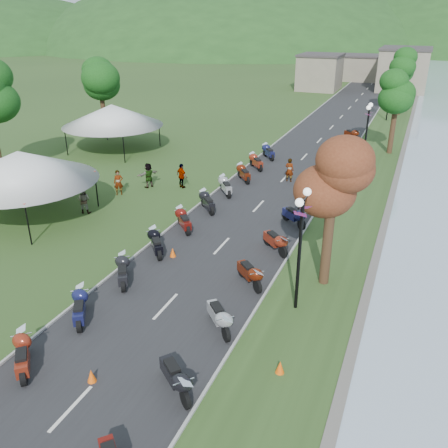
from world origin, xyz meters
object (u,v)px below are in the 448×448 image
(vendor_tent_main, at_px, (23,185))
(pedestrian_b, at_px, (85,213))
(pedestrian_a, at_px, (120,195))
(pedestrian_c, at_px, (60,196))

(vendor_tent_main, bearing_deg, pedestrian_b, 32.00)
(pedestrian_a, relative_size, pedestrian_b, 1.02)
(vendor_tent_main, bearing_deg, pedestrian_a, 60.53)
(pedestrian_a, distance_m, pedestrian_b, 3.46)
(pedestrian_b, xyz_separation_m, pedestrian_c, (-3.32, 1.65, 0.00))
(pedestrian_c, bearing_deg, pedestrian_a, 81.89)
(pedestrian_b, height_order, pedestrian_c, pedestrian_c)
(pedestrian_b, bearing_deg, pedestrian_c, -39.93)
(vendor_tent_main, height_order, pedestrian_c, vendor_tent_main)
(pedestrian_a, height_order, pedestrian_c, pedestrian_a)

